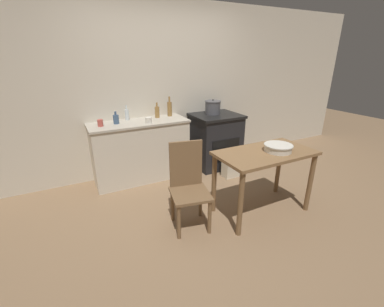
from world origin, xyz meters
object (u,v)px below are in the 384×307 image
at_px(bottle_far_left, 116,119).
at_px(bottle_center_left, 127,114).
at_px(mixing_bowl_large, 278,147).
at_px(cup_center_right, 149,120).
at_px(cup_center, 100,123).
at_px(chair, 188,184).
at_px(stock_pot, 213,107).
at_px(bottle_mid_left, 157,112).
at_px(flour_sack, 231,165).
at_px(bottle_left, 170,109).
at_px(work_table, 265,162).
at_px(stove, 215,140).

xyz_separation_m(bottle_far_left, bottle_center_left, (0.19, 0.15, 0.02)).
height_order(mixing_bowl_large, cup_center_right, cup_center_right).
relative_size(bottle_center_left, cup_center, 2.32).
xyz_separation_m(chair, bottle_far_left, (-0.43, 1.36, 0.47)).
relative_size(stock_pot, cup_center, 2.80).
distance_m(chair, bottle_mid_left, 1.55).
relative_size(flour_sack, cup_center, 4.29).
xyz_separation_m(bottle_left, bottle_mid_left, (-0.21, -0.01, -0.03)).
relative_size(cup_center, cup_center_right, 1.04).
height_order(stock_pot, mixing_bowl_large, stock_pot).
height_order(bottle_mid_left, cup_center, bottle_mid_left).
distance_m(flour_sack, cup_center, 1.99).
bearing_deg(bottle_far_left, work_table, -49.51).
bearing_deg(cup_center_right, chair, -88.77).
height_order(stove, cup_center, cup_center).
bearing_deg(stove, cup_center, 178.62).
xyz_separation_m(chair, bottle_left, (0.41, 1.46, 0.52)).
xyz_separation_m(bottle_far_left, bottle_mid_left, (0.63, 0.09, 0.02)).
height_order(stock_pot, cup_center_right, stock_pot).
bearing_deg(stove, flour_sack, -93.30).
relative_size(bottle_mid_left, cup_center_right, 2.57).
bearing_deg(chair, cup_center, 128.42).
bearing_deg(work_table, stock_pot, 81.53).
distance_m(mixing_bowl_large, cup_center_right, 1.77).
bearing_deg(flour_sack, bottle_far_left, 158.61).
bearing_deg(stove, mixing_bowl_large, -94.74).
bearing_deg(bottle_far_left, chair, -72.24).
xyz_separation_m(work_table, bottle_center_left, (-1.13, 1.70, 0.33)).
xyz_separation_m(flour_sack, bottle_far_left, (-1.54, 0.60, 0.76)).
bearing_deg(cup_center, stove, -1.38).
xyz_separation_m(work_table, mixing_bowl_large, (0.13, -0.05, 0.17)).
distance_m(bottle_far_left, bottle_center_left, 0.24).
xyz_separation_m(chair, stock_pot, (1.11, 1.33, 0.50)).
bearing_deg(flour_sack, chair, -145.80).
bearing_deg(stock_pot, work_table, -98.47).
xyz_separation_m(bottle_left, cup_center, (-1.06, -0.15, -0.07)).
bearing_deg(mixing_bowl_large, bottle_left, 109.56).
xyz_separation_m(bottle_left, cup_center_right, (-0.43, -0.27, -0.08)).
distance_m(bottle_left, bottle_mid_left, 0.21).
height_order(mixing_bowl_large, bottle_center_left, bottle_center_left).
relative_size(stock_pot, bottle_mid_left, 1.13).
height_order(flour_sack, mixing_bowl_large, mixing_bowl_large).
relative_size(chair, cup_center, 10.21).
bearing_deg(cup_center, flour_sack, -17.61).
xyz_separation_m(work_table, flour_sack, (0.23, 0.94, -0.45)).
xyz_separation_m(stove, bottle_center_left, (-1.38, 0.24, 0.53)).
relative_size(chair, mixing_bowl_large, 2.93).
height_order(stock_pot, bottle_far_left, stock_pot).
relative_size(mixing_bowl_large, bottle_center_left, 1.50).
distance_m(chair, bottle_center_left, 1.61).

